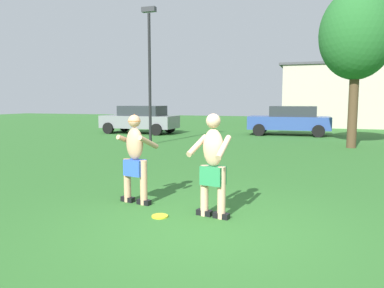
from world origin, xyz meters
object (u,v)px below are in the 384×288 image
frisbee (160,216)px  car_gray_far_end (140,119)px  player_in_green (213,163)px  lamp_post (150,61)px  tree_left_field (357,35)px  player_with_cap (135,155)px  car_blue_mid_lot (290,120)px

frisbee → car_gray_far_end: size_ratio=0.06×
player_in_green → lamp_post: (-5.24, 8.92, 2.64)m
tree_left_field → player_in_green: bearing=-105.6°
player_with_cap → player_in_green: bearing=-12.7°
player_with_cap → lamp_post: lamp_post is taller
car_blue_mid_lot → lamp_post: size_ratio=0.77×
frisbee → tree_left_field: bearing=70.8°
car_gray_far_end → car_blue_mid_lot: bearing=11.0°
car_gray_far_end → lamp_post: 6.10m
car_blue_mid_lot → tree_left_field: 6.62m
player_in_green → frisbee: (-0.80, -0.27, -0.86)m
frisbee → lamp_post: lamp_post is taller
player_in_green → tree_left_field: tree_left_field is taller
player_with_cap → tree_left_field: tree_left_field is taller
player_in_green → car_gray_far_end: player_in_green is taller
car_blue_mid_lot → lamp_post: (-5.39, -6.28, 2.69)m
frisbee → lamp_post: (-4.43, 9.19, 3.50)m
tree_left_field → car_blue_mid_lot: bearing=119.2°
car_gray_far_end → lamp_post: size_ratio=0.76×
player_in_green → frisbee: size_ratio=6.22×
car_gray_far_end → tree_left_field: tree_left_field is taller
player_with_cap → frisbee: size_ratio=6.08×
player_with_cap → tree_left_field: size_ratio=0.26×
car_gray_far_end → tree_left_field: size_ratio=0.71×
car_blue_mid_lot → car_gray_far_end: (-8.21, -1.59, 0.00)m
player_in_green → player_with_cap: bearing=167.3°
player_in_green → tree_left_field: 11.27m
player_with_cap → frisbee: player_with_cap is taller
player_in_green → car_blue_mid_lot: size_ratio=0.38×
frisbee → tree_left_field: (3.68, 10.59, 4.35)m
car_blue_mid_lot → player_in_green: bearing=-90.6°
player_in_green → tree_left_field: (2.87, 10.32, 3.49)m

